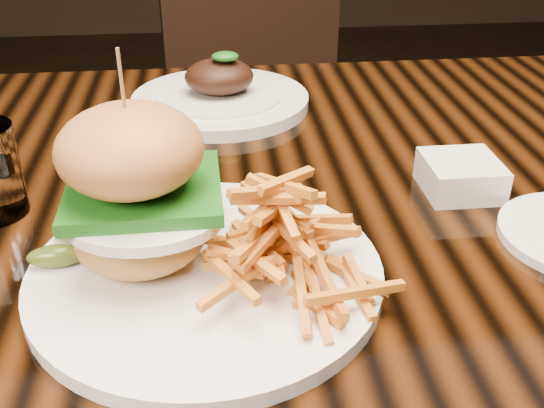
{
  "coord_description": "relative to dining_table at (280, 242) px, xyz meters",
  "views": [
    {
      "loc": [
        -0.08,
        -0.64,
        1.1
      ],
      "look_at": [
        -0.03,
        -0.14,
        0.81
      ],
      "focal_mm": 42.0,
      "sensor_mm": 36.0,
      "label": 1
    }
  ],
  "objects": [
    {
      "name": "burger_plate",
      "position": [
        -0.09,
        -0.17,
        0.14
      ],
      "size": [
        0.32,
        0.32,
        0.21
      ],
      "rotation": [
        0.0,
        0.0,
        -0.2
      ],
      "color": "silver",
      "rests_on": "dining_table"
    },
    {
      "name": "dining_table",
      "position": [
        0.0,
        0.0,
        0.0
      ],
      "size": [
        1.6,
        0.9,
        0.75
      ],
      "color": "black",
      "rests_on": "ground"
    },
    {
      "name": "far_dish",
      "position": [
        -0.06,
        0.26,
        0.09
      ],
      "size": [
        0.26,
        0.26,
        0.09
      ],
      "rotation": [
        0.0,
        0.0,
        -0.4
      ],
      "color": "silver",
      "rests_on": "dining_table"
    },
    {
      "name": "ramekin",
      "position": [
        0.2,
        -0.03,
        0.1
      ],
      "size": [
        0.1,
        0.1,
        0.04
      ],
      "primitive_type": "cube",
      "rotation": [
        0.0,
        0.0,
        0.22
      ],
      "color": "silver",
      "rests_on": "dining_table"
    },
    {
      "name": "chair_far",
      "position": [
        0.06,
        0.89,
        -0.13
      ],
      "size": [
        0.52,
        0.53,
        0.95
      ],
      "rotation": [
        0.0,
        0.0,
        0.14
      ],
      "color": "black",
      "rests_on": "ground"
    }
  ]
}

